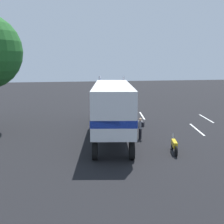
% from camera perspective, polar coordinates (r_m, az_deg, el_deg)
% --- Properties ---
extents(ground_plane, '(120.00, 120.00, 0.00)m').
position_cam_1_polar(ground_plane, '(28.22, 0.41, -1.63)').
color(ground_plane, black).
extents(lane_stripe_near, '(4.35, 0.99, 0.01)m').
position_cam_1_polar(lane_stripe_near, '(30.71, 6.16, -0.72)').
color(lane_stripe_near, silver).
rests_on(lane_stripe_near, ground_plane).
extents(lane_stripe_mid, '(4.33, 1.10, 0.01)m').
position_cam_1_polar(lane_stripe_mid, '(25.33, 16.90, -3.40)').
color(lane_stripe_mid, silver).
rests_on(lane_stripe_mid, ground_plane).
extents(lane_stripe_far, '(4.35, 1.01, 0.01)m').
position_cam_1_polar(lane_stripe_far, '(30.57, 18.66, -1.24)').
color(lane_stripe_far, silver).
rests_on(lane_stripe_far, ground_plane).
extents(semi_truck, '(14.37, 5.19, 4.50)m').
position_cam_1_polar(semi_truck, '(21.54, 0.04, 1.56)').
color(semi_truck, '#193399').
rests_on(semi_truck, ground_plane).
extents(person_bystander, '(0.43, 0.48, 1.63)m').
position_cam_1_polar(person_bystander, '(21.06, 5.84, -3.20)').
color(person_bystander, black).
rests_on(person_bystander, ground_plane).
extents(motorcycle, '(2.06, 0.64, 1.12)m').
position_cam_1_polar(motorcycle, '(18.37, 12.59, -6.69)').
color(motorcycle, black).
rests_on(motorcycle, ground_plane).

